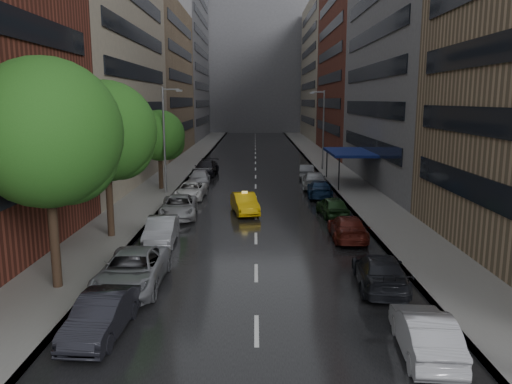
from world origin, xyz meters
TOP-DOWN VIEW (x-y plane):
  - road at (0.00, 50.00)m, footprint 14.00×140.00m
  - sidewalk_left at (-9.00, 50.00)m, footprint 4.00×140.00m
  - sidewalk_right at (9.00, 50.00)m, footprint 4.00×140.00m
  - buildings_left at (-15.00, 58.79)m, footprint 8.00×108.00m
  - buildings_right at (15.00, 56.70)m, footprint 8.05×109.10m
  - building_far at (0.00, 118.00)m, footprint 40.00×14.00m
  - tree_near at (-8.60, 7.94)m, footprint 6.18×6.18m
  - tree_mid at (-8.60, 16.14)m, footprint 5.79×5.79m
  - tree_far at (-8.60, 32.17)m, footprint 4.54×4.54m
  - taxi at (-0.80, 22.72)m, footprint 2.34×4.63m
  - parked_cars_left at (-5.40, 22.37)m, footprint 2.87×42.51m
  - parked_cars_right at (5.40, 21.51)m, footprint 2.57×41.71m
  - street_lamp_left at (-7.72, 30.00)m, footprint 1.74×0.22m
  - street_lamp_right at (7.72, 45.00)m, footprint 1.74×0.22m
  - awning at (8.98, 35.00)m, footprint 4.00×8.00m

SIDE VIEW (x-z plane):
  - road at x=0.00m, z-range 0.00..0.01m
  - sidewalk_left at x=-9.00m, z-range 0.00..0.15m
  - sidewalk_right at x=9.00m, z-range 0.00..0.15m
  - taxi at x=-0.80m, z-range 0.00..1.46m
  - parked_cars_right at x=5.40m, z-range -0.06..1.52m
  - parked_cars_left at x=-5.40m, z-range -0.05..1.55m
  - awning at x=8.98m, z-range 1.57..4.70m
  - street_lamp_left at x=-7.72m, z-range 0.39..9.39m
  - street_lamp_right at x=7.72m, z-range 0.39..9.39m
  - tree_far at x=-8.60m, z-range 1.33..8.56m
  - tree_mid at x=-8.60m, z-range 1.70..10.93m
  - tree_near at x=-8.60m, z-range 1.82..11.67m
  - buildings_right at x=15.00m, z-range -2.97..33.03m
  - buildings_left at x=-15.00m, z-range -3.01..34.99m
  - building_far at x=0.00m, z-range 0.00..32.00m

